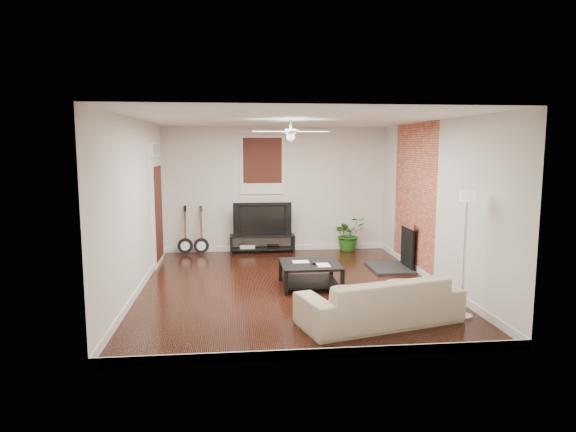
% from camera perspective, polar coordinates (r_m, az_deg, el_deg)
% --- Properties ---
extents(room, '(5.01, 6.01, 2.81)m').
position_cam_1_polar(room, '(8.41, 0.29, 1.32)').
color(room, black).
rests_on(room, ground).
extents(brick_accent, '(0.02, 2.20, 2.80)m').
position_cam_1_polar(brick_accent, '(9.95, 14.03, 2.10)').
color(brick_accent, '#AE4B38').
rests_on(brick_accent, floor).
extents(fireplace, '(0.80, 1.10, 0.92)m').
position_cam_1_polar(fireplace, '(9.99, 12.30, -3.27)').
color(fireplace, black).
rests_on(fireplace, floor).
extents(window_back, '(1.00, 0.06, 1.30)m').
position_cam_1_polar(window_back, '(11.30, -2.90, 5.78)').
color(window_back, '#3B1A10').
rests_on(window_back, wall_back).
extents(door_left, '(0.08, 1.00, 2.50)m').
position_cam_1_polar(door_left, '(10.38, -14.54, 1.48)').
color(door_left, white).
rests_on(door_left, wall_left).
extents(tv_stand, '(1.43, 0.38, 0.40)m').
position_cam_1_polar(tv_stand, '(11.31, -2.92, -3.15)').
color(tv_stand, black).
rests_on(tv_stand, floor).
extents(tv, '(1.28, 0.17, 0.74)m').
position_cam_1_polar(tv, '(11.23, -2.94, -0.27)').
color(tv, black).
rests_on(tv, tv_stand).
extents(coffee_table, '(0.98, 0.98, 0.41)m').
position_cam_1_polar(coffee_table, '(8.59, 2.50, -6.66)').
color(coffee_table, black).
rests_on(coffee_table, floor).
extents(sofa, '(2.33, 1.40, 0.64)m').
position_cam_1_polar(sofa, '(6.96, 10.33, -9.30)').
color(sofa, tan).
rests_on(sofa, floor).
extents(floor_lamp, '(0.36, 0.36, 1.78)m').
position_cam_1_polar(floor_lamp, '(7.34, 19.33, -4.13)').
color(floor_lamp, silver).
rests_on(floor_lamp, floor).
extents(potted_plant, '(0.85, 0.79, 0.78)m').
position_cam_1_polar(potted_plant, '(11.56, 6.88, -2.00)').
color(potted_plant, '#225919').
rests_on(potted_plant, floor).
extents(guitar_left, '(0.35, 0.25, 1.08)m').
position_cam_1_polar(guitar_left, '(11.25, -11.58, -1.59)').
color(guitar_left, black).
rests_on(guitar_left, floor).
extents(guitar_right, '(0.37, 0.29, 1.08)m').
position_cam_1_polar(guitar_right, '(11.20, -9.81, -1.60)').
color(guitar_right, black).
rests_on(guitar_right, floor).
extents(ceiling_fan, '(1.24, 1.24, 0.32)m').
position_cam_1_polar(ceiling_fan, '(8.36, 0.29, 9.52)').
color(ceiling_fan, white).
rests_on(ceiling_fan, ceiling).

